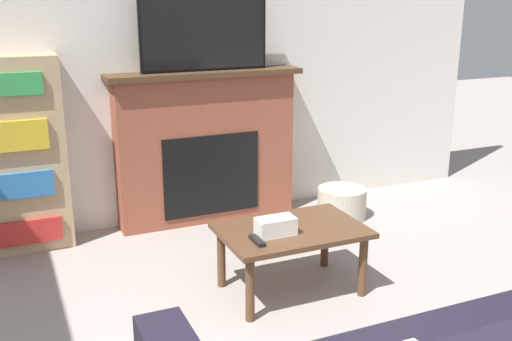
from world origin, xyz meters
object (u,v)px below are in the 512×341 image
(fireplace, at_px, (206,147))
(coffee_table, at_px, (291,237))
(storage_basket, at_px, (342,203))
(tv, at_px, (204,34))
(bookshelf, at_px, (12,157))

(fireplace, xyz_separation_m, coffee_table, (0.06, -1.33, -0.24))
(fireplace, distance_m, storage_basket, 1.15)
(tv, bearing_deg, storage_basket, -21.02)
(bookshelf, relative_size, storage_basket, 3.46)
(tv, relative_size, storage_basket, 2.50)
(tv, bearing_deg, fireplace, 90.00)
(fireplace, bearing_deg, storage_basket, -22.03)
(tv, xyz_separation_m, bookshelf, (-1.37, -0.00, -0.77))
(tv, height_order, coffee_table, tv)
(fireplace, height_order, bookshelf, bookshelf)
(coffee_table, height_order, bookshelf, bookshelf)
(fireplace, distance_m, coffee_table, 1.35)
(tv, relative_size, coffee_table, 1.15)
(fireplace, relative_size, bookshelf, 1.11)
(fireplace, bearing_deg, tv, -90.00)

